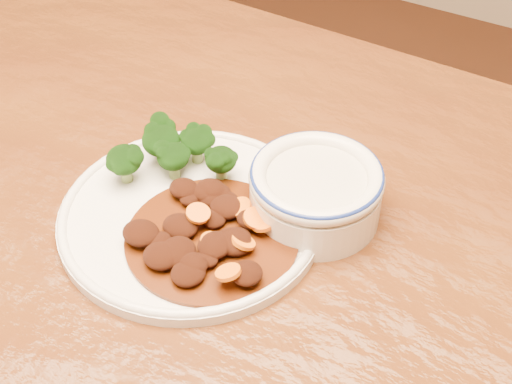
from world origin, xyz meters
The scene contains 5 objects.
dining_table centered at (0.00, 0.00, 0.67)m, with size 1.52×0.94×0.75m.
dinner_plate centered at (0.02, 0.03, 0.76)m, with size 0.27×0.27×0.02m.
broccoli_florets centered at (-0.04, 0.07, 0.79)m, with size 0.12×0.10×0.05m.
mince_stew centered at (0.05, 0.00, 0.77)m, with size 0.17×0.17×0.03m.
dip_bowl centered at (0.12, 0.10, 0.78)m, with size 0.14×0.14×0.06m.
Camera 1 is at (0.34, -0.39, 1.27)m, focal length 50.00 mm.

